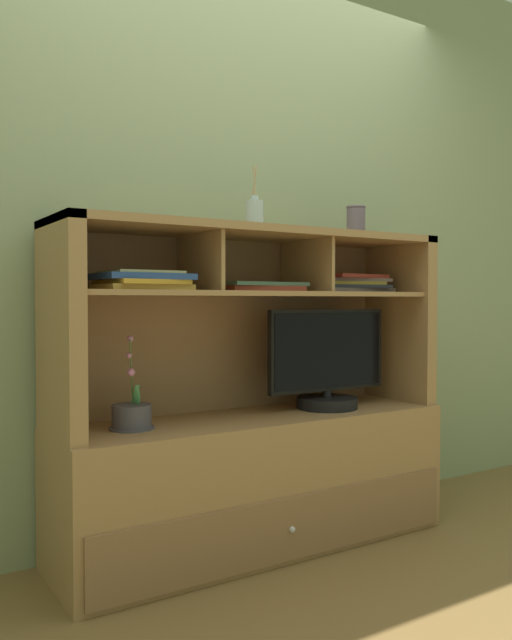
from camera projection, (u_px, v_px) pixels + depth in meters
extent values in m
cube|color=brown|center=(256.00, 547.00, 2.67)|extent=(6.00, 6.00, 0.02)
cube|color=gray|center=(223.00, 213.00, 2.86)|extent=(6.00, 0.02, 2.80)
cube|color=#9E7447|center=(256.00, 480.00, 2.66)|extent=(1.66, 0.48, 0.54)
cube|color=olive|center=(290.00, 529.00, 2.46)|extent=(1.59, 0.01, 0.24)
sphere|color=silver|center=(292.00, 530.00, 2.45)|extent=(0.02, 0.02, 0.02)
cube|color=#9E7447|center=(60.00, 327.00, 2.22)|extent=(0.06, 0.43, 0.76)
cube|color=#9E7447|center=(398.00, 320.00, 3.07)|extent=(0.06, 0.43, 0.76)
cube|color=olive|center=(231.00, 325.00, 2.82)|extent=(1.60, 0.02, 0.73)
cube|color=#9E7447|center=(256.00, 233.00, 2.63)|extent=(1.66, 0.43, 0.03)
cube|color=#9E7447|center=(256.00, 294.00, 2.64)|extent=(1.54, 0.39, 0.02)
cube|color=#9E7447|center=(200.00, 262.00, 2.50)|extent=(0.02, 0.37, 0.22)
cube|color=#9E7447|center=(306.00, 266.00, 2.77)|extent=(0.02, 0.37, 0.22)
cylinder|color=black|center=(327.00, 403.00, 2.82)|extent=(0.27, 0.27, 0.05)
cylinder|color=black|center=(327.00, 394.00, 2.82)|extent=(0.04, 0.04, 0.03)
cube|color=black|center=(327.00, 350.00, 2.82)|extent=(0.61, 0.03, 0.35)
cube|color=black|center=(330.00, 350.00, 2.80)|extent=(0.58, 0.00, 0.32)
cylinder|color=#4C4752|center=(132.00, 417.00, 2.37)|extent=(0.14, 0.14, 0.09)
cylinder|color=#4C4752|center=(132.00, 428.00, 2.37)|extent=(0.17, 0.17, 0.01)
cylinder|color=#4C6B38|center=(131.00, 372.00, 2.36)|extent=(0.03, 0.03, 0.24)
sphere|color=#CF7BB7|center=(131.00, 372.00, 2.34)|extent=(0.03, 0.03, 0.03)
sphere|color=#CF7BB7|center=(129.00, 355.00, 2.36)|extent=(0.02, 0.02, 0.02)
sphere|color=#CF7BB7|center=(130.00, 339.00, 2.35)|extent=(0.02, 0.02, 0.02)
ellipsoid|color=#4E9B5A|center=(137.00, 396.00, 2.37)|extent=(0.05, 0.06, 0.09)
ellipsoid|color=#4E9B5A|center=(135.00, 396.00, 2.38)|extent=(0.04, 0.05, 0.09)
cube|color=gray|center=(349.00, 290.00, 2.98)|extent=(0.42, 0.20, 0.02)
cube|color=#363B4D|center=(350.00, 287.00, 2.98)|extent=(0.36, 0.25, 0.02)
cube|color=gold|center=(350.00, 283.00, 2.97)|extent=(0.31, 0.22, 0.01)
cube|color=gray|center=(350.00, 280.00, 2.98)|extent=(0.37, 0.22, 0.02)
cube|color=#9D332A|center=(350.00, 277.00, 2.97)|extent=(0.32, 0.23, 0.02)
cube|color=#BC8D39|center=(142.00, 287.00, 2.33)|extent=(0.33, 0.25, 0.02)
cube|color=gold|center=(142.00, 282.00, 2.32)|extent=(0.29, 0.27, 0.02)
cube|color=navy|center=(141.00, 277.00, 2.33)|extent=(0.33, 0.27, 0.02)
cube|color=gray|center=(140.00, 273.00, 2.33)|extent=(0.25, 0.25, 0.01)
cube|color=#993A28|center=(258.00, 289.00, 2.67)|extent=(0.34, 0.27, 0.02)
cube|color=#50755C|center=(258.00, 284.00, 2.67)|extent=(0.35, 0.26, 0.02)
cylinder|color=#ADBEBB|center=(255.00, 215.00, 2.64)|extent=(0.07, 0.07, 0.12)
cylinder|color=#ADBEBB|center=(255.00, 198.00, 2.64)|extent=(0.03, 0.03, 0.02)
cylinder|color=tan|center=(255.00, 183.00, 2.64)|extent=(0.00, 0.04, 0.14)
cylinder|color=tan|center=(254.00, 183.00, 2.64)|extent=(0.02, 0.01, 0.14)
cylinder|color=tan|center=(254.00, 183.00, 2.64)|extent=(0.02, 0.03, 0.14)
cylinder|color=tan|center=(254.00, 183.00, 2.63)|extent=(0.01, 0.02, 0.14)
cylinder|color=tan|center=(255.00, 183.00, 2.63)|extent=(0.03, 0.01, 0.14)
cylinder|color=#5F5360|center=(356.00, 223.00, 2.92)|extent=(0.08, 0.08, 0.13)
torus|color=#5F5360|center=(356.00, 207.00, 2.92)|extent=(0.09, 0.09, 0.01)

